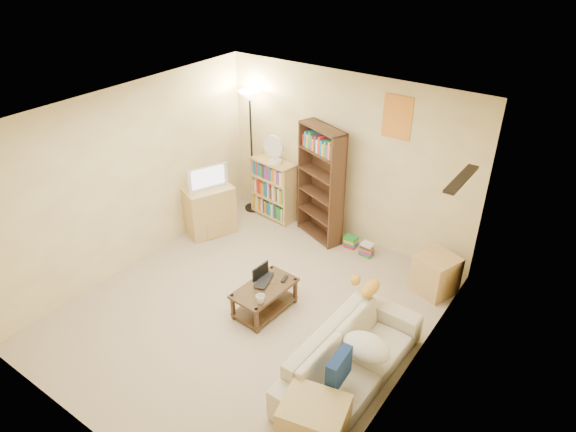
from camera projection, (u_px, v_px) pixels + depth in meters
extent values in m
plane|color=tan|center=(251.00, 310.00, 6.43)|extent=(4.50, 4.50, 0.00)
cube|color=#FBECA9|center=(346.00, 159.00, 7.39)|extent=(4.00, 0.04, 2.50)
cube|color=#FBECA9|center=(73.00, 340.00, 4.22)|extent=(4.00, 0.04, 2.50)
cube|color=#FBECA9|center=(130.00, 179.00, 6.80)|extent=(0.04, 4.50, 2.50)
cube|color=#FBECA9|center=(412.00, 288.00, 4.80)|extent=(0.04, 4.50, 2.50)
cube|color=silver|center=(242.00, 119.00, 5.17)|extent=(4.00, 4.50, 0.04)
cube|color=red|center=(397.00, 117.00, 6.63)|extent=(0.40, 0.02, 0.58)
cube|color=black|center=(462.00, 179.00, 5.46)|extent=(0.12, 0.80, 0.03)
imported|color=#C0B19F|center=(351.00, 358.00, 5.35)|extent=(1.96, 0.86, 0.56)
cube|color=navy|center=(339.00, 369.00, 4.89)|extent=(0.14, 0.37, 0.33)
ellipsoid|color=beige|center=(366.00, 347.00, 5.21)|extent=(0.52, 0.37, 0.22)
ellipsoid|color=gold|center=(371.00, 288.00, 5.79)|extent=(0.35, 0.17, 0.14)
sphere|color=gold|center=(355.00, 280.00, 5.89)|extent=(0.12, 0.12, 0.12)
cube|color=#3C2617|center=(264.00, 288.00, 6.25)|extent=(0.51, 0.85, 0.04)
cube|color=#3C2617|center=(265.00, 306.00, 6.39)|extent=(0.49, 0.81, 0.03)
cube|color=#3C2617|center=(233.00, 307.00, 6.20)|extent=(0.04, 0.04, 0.37)
cube|color=#3C2617|center=(257.00, 321.00, 5.98)|extent=(0.04, 0.04, 0.37)
cube|color=#3C2617|center=(272.00, 279.00, 6.68)|extent=(0.04, 0.04, 0.37)
cube|color=#3C2617|center=(295.00, 291.00, 6.47)|extent=(0.04, 0.04, 0.37)
imported|color=black|center=(268.00, 281.00, 6.32)|extent=(0.49, 0.43, 0.03)
cube|color=white|center=(260.00, 271.00, 6.34)|extent=(0.03, 0.27, 0.18)
imported|color=silver|center=(260.00, 299.00, 5.96)|extent=(0.19, 0.19, 0.10)
cube|color=black|center=(285.00, 279.00, 6.37)|extent=(0.08, 0.15, 0.02)
cube|color=#D6B468|center=(209.00, 209.00, 7.87)|extent=(0.75, 0.85, 0.76)
imported|color=black|center=(206.00, 176.00, 7.59)|extent=(0.69, 0.54, 0.36)
cube|color=#402818|center=(321.00, 184.00, 7.49)|extent=(0.84, 0.53, 1.77)
cube|color=tan|center=(274.00, 189.00, 8.21)|extent=(0.80, 0.41, 0.98)
cylinder|color=white|center=(275.00, 161.00, 7.91)|extent=(0.20, 0.20, 0.04)
cylinder|color=white|center=(275.00, 155.00, 7.86)|extent=(0.02, 0.02, 0.20)
cylinder|color=white|center=(274.00, 146.00, 7.76)|extent=(0.35, 0.06, 0.35)
cylinder|color=black|center=(254.00, 207.00, 8.66)|extent=(0.30, 0.30, 0.03)
cylinder|color=black|center=(252.00, 157.00, 8.19)|extent=(0.03, 0.03, 1.90)
cone|color=#FFE6C6|center=(249.00, 96.00, 7.69)|extent=(0.34, 0.34, 0.15)
cube|color=tan|center=(436.00, 274.00, 6.64)|extent=(0.59, 0.59, 0.53)
cube|color=tan|center=(314.00, 423.00, 4.71)|extent=(0.68, 0.61, 0.49)
cube|color=red|center=(351.00, 242.00, 7.63)|extent=(0.19, 0.15, 0.17)
cube|color=#1966B2|center=(367.00, 249.00, 7.43)|extent=(0.19, 0.15, 0.20)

